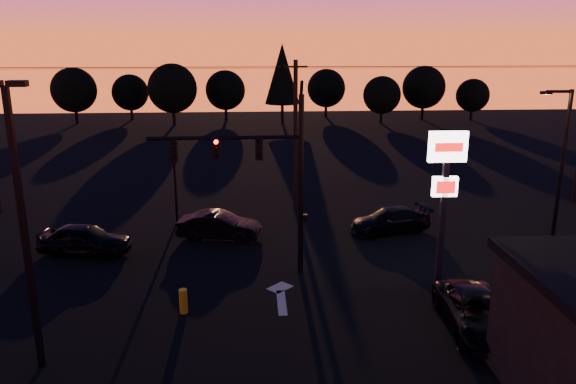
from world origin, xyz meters
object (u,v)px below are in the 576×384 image
pylon_sign (445,179)px  car_left (85,239)px  secondary_signal (175,174)px  parking_lot_light (22,211)px  suv_parked (477,312)px  car_mid (219,226)px  bollard (183,301)px  streetlight (560,166)px  car_right (390,220)px  traffic_signal_mast (264,167)px

pylon_sign → car_left: size_ratio=1.53×
secondary_signal → parking_lot_light: 14.90m
suv_parked → car_mid: bearing=137.1°
bollard → car_left: car_left is taller
secondary_signal → parking_lot_light: bearing=-99.8°
parking_lot_light → bollard: bearing=39.2°
parking_lot_light → suv_parked: parking_lot_light is taller
parking_lot_light → pylon_sign: size_ratio=1.34×
streetlight → car_right: (-7.08, 3.60, -3.77)m
parking_lot_light → streetlight: 23.05m
parking_lot_light → streetlight: (21.41, 8.50, -0.85)m
pylon_sign → secondary_signal: bearing=140.2°
bollard → car_mid: bearing=83.7°
car_right → suv_parked: size_ratio=0.93×
bollard → car_mid: size_ratio=0.23×
parking_lot_light → car_mid: (5.08, 11.62, -4.56)m
streetlight → bollard: 18.40m
bollard → car_left: 8.47m
traffic_signal_mast → parking_lot_light: size_ratio=0.94×
pylon_sign → suv_parked: bearing=-80.7°
pylon_sign → streetlight: streetlight is taller
traffic_signal_mast → pylon_sign: size_ratio=1.26×
bollard → car_mid: car_mid is taller
secondary_signal → streetlight: size_ratio=0.54×
traffic_signal_mast → streetlight: traffic_signal_mast is taller
secondary_signal → car_mid: size_ratio=1.01×
car_left → suv_parked: size_ratio=0.92×
car_left → car_right: 15.85m
parking_lot_light → car_left: 10.89m
secondary_signal → pylon_sign: size_ratio=0.64×
traffic_signal_mast → parking_lot_light: (-7.40, -6.99, 0.33)m
car_mid → car_right: car_mid is taller
parking_lot_light → streetlight: bearing=21.7°
car_left → car_right: size_ratio=0.99×
secondary_signal → suv_parked: 18.17m
car_left → secondary_signal: bearing=-29.3°
secondary_signal → car_mid: (2.58, -2.86, -2.15)m
pylon_sign → suv_parked: (0.50, -3.02, -4.24)m
car_right → suv_parked: (0.66, -10.62, 0.02)m
parking_lot_light → car_left: bearing=97.8°
suv_parked → bollard: bearing=172.7°
parking_lot_light → car_right: (14.33, 12.10, -4.62)m
secondary_signal → suv_parked: bearing=-46.1°
secondary_signal → streetlight: bearing=-17.6°
streetlight → car_mid: streetlight is taller
bollard → car_mid: (0.91, 8.23, 0.22)m
traffic_signal_mast → bollard: bearing=-131.9°
secondary_signal → bollard: size_ratio=4.47×
car_left → car_right: (15.68, 2.29, -0.10)m
car_left → pylon_sign: bearing=-98.3°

